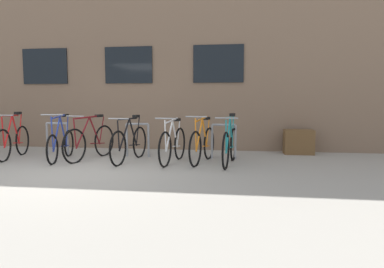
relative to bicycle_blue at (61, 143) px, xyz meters
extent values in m
plane|color=#9E998E|center=(0.94, -1.27, -0.37)|extent=(42.00, 42.00, 0.00)
cube|color=#7A604C|center=(0.94, 5.48, 2.54)|extent=(28.00, 7.10, 5.83)
cube|color=black|center=(-1.46, 1.91, 1.89)|extent=(1.30, 0.04, 0.97)
cube|color=black|center=(0.94, 1.91, 1.89)|extent=(1.30, 0.04, 0.97)
cube|color=black|center=(3.34, 1.91, 1.89)|extent=(1.30, 0.04, 0.97)
cylinder|color=gray|center=(-0.71, 0.63, 0.01)|extent=(0.05, 0.05, 0.77)
cylinder|color=gray|center=(-0.19, 0.63, 0.01)|extent=(0.05, 0.05, 0.77)
cylinder|color=gray|center=(-0.45, 0.63, 0.40)|extent=(0.52, 0.05, 0.05)
cylinder|color=gray|center=(1.29, 0.63, 0.01)|extent=(0.05, 0.05, 0.77)
cylinder|color=gray|center=(1.81, 0.63, 0.01)|extent=(0.05, 0.05, 0.77)
cylinder|color=gray|center=(1.55, 0.63, 0.40)|extent=(0.52, 0.05, 0.05)
cylinder|color=gray|center=(3.29, 0.63, 0.01)|extent=(0.05, 0.05, 0.77)
cylinder|color=gray|center=(3.81, 0.63, 0.01)|extent=(0.05, 0.05, 0.77)
cylinder|color=gray|center=(3.55, 0.63, 0.40)|extent=(0.52, 0.05, 0.05)
torus|color=black|center=(-0.09, 0.52, -0.07)|extent=(0.15, 0.64, 0.64)
torus|color=black|center=(0.09, -0.52, -0.07)|extent=(0.15, 0.64, 0.64)
cylinder|color=#233893|center=(0.04, -0.24, 0.25)|extent=(0.12, 0.51, 0.75)
cylinder|color=#233893|center=(-0.03, 0.17, 0.23)|extent=(0.10, 0.38, 0.70)
cylinder|color=#233893|center=(0.01, -0.07, 0.59)|extent=(0.18, 0.82, 0.08)
cylinder|color=#233893|center=(-0.05, 0.26, -0.09)|extent=(0.12, 0.53, 0.07)
cylinder|color=#233893|center=(-0.08, 0.43, 0.25)|extent=(0.06, 0.20, 0.65)
cylinder|color=#233893|center=(0.09, -0.50, 0.27)|extent=(0.04, 0.08, 0.69)
cube|color=black|center=(-0.06, 0.34, 0.60)|extent=(0.13, 0.21, 0.06)
cylinder|color=gray|center=(0.08, -0.47, 0.65)|extent=(0.44, 0.10, 0.03)
torus|color=black|center=(-1.32, 0.57, -0.03)|extent=(0.19, 0.72, 0.73)
torus|color=black|center=(-1.11, -0.38, -0.03)|extent=(0.19, 0.72, 0.73)
cylinder|color=red|center=(-1.17, -0.12, 0.26)|extent=(0.13, 0.46, 0.69)
cylinder|color=red|center=(-1.25, 0.24, 0.27)|extent=(0.11, 0.34, 0.71)
cylinder|color=red|center=(-1.20, 0.03, 0.61)|extent=(0.19, 0.74, 0.06)
cylinder|color=red|center=(-1.27, 0.33, -0.05)|extent=(0.13, 0.48, 0.08)
cylinder|color=red|center=(-1.30, 0.48, 0.29)|extent=(0.07, 0.20, 0.65)
cylinder|color=red|center=(-1.12, -0.36, 0.28)|extent=(0.04, 0.08, 0.62)
cube|color=black|center=(-1.28, 0.39, 0.65)|extent=(0.14, 0.22, 0.06)
cylinder|color=gray|center=(-1.13, -0.34, 0.62)|extent=(0.44, 0.12, 0.03)
torus|color=black|center=(0.72, 0.69, -0.02)|extent=(0.20, 0.74, 0.75)
torus|color=black|center=(0.49, -0.34, -0.02)|extent=(0.20, 0.74, 0.75)
cylinder|color=maroon|center=(0.55, -0.06, 0.26)|extent=(0.15, 0.50, 0.67)
cylinder|color=maroon|center=(0.64, 0.34, 0.25)|extent=(0.12, 0.38, 0.65)
cylinder|color=maroon|center=(0.59, 0.11, 0.57)|extent=(0.22, 0.81, 0.06)
cylinder|color=maroon|center=(0.66, 0.43, -0.04)|extent=(0.14, 0.52, 0.08)
cylinder|color=maroon|center=(0.70, 0.60, 0.27)|extent=(0.07, 0.20, 0.58)
cylinder|color=maroon|center=(0.49, -0.32, 0.28)|extent=(0.04, 0.08, 0.60)
cube|color=black|center=(0.68, 0.51, 0.59)|extent=(0.14, 0.22, 0.06)
cylinder|color=gray|center=(0.50, -0.30, 0.61)|extent=(0.44, 0.12, 0.03)
torus|color=black|center=(3.23, 0.58, -0.02)|extent=(0.19, 0.73, 0.73)
torus|color=black|center=(3.03, -0.35, -0.02)|extent=(0.19, 0.73, 0.73)
cylinder|color=orange|center=(3.09, -0.09, 0.26)|extent=(0.13, 0.45, 0.68)
cylinder|color=orange|center=(3.16, 0.26, 0.22)|extent=(0.10, 0.33, 0.61)
cylinder|color=orange|center=(3.12, 0.05, 0.56)|extent=(0.18, 0.72, 0.10)
cylinder|color=orange|center=(3.18, 0.35, -0.05)|extent=(0.12, 0.47, 0.08)
cylinder|color=orange|center=(3.21, 0.49, 0.25)|extent=(0.06, 0.20, 0.55)
cylinder|color=orange|center=(3.04, -0.33, 0.28)|extent=(0.04, 0.08, 0.61)
cube|color=black|center=(3.19, 0.40, 0.55)|extent=(0.14, 0.22, 0.06)
cylinder|color=gray|center=(3.04, -0.30, 0.62)|extent=(0.44, 0.11, 0.03)
torus|color=black|center=(3.77, 0.47, -0.02)|extent=(0.13, 0.74, 0.74)
torus|color=black|center=(3.64, -0.53, -0.02)|extent=(0.13, 0.74, 0.74)
cylinder|color=teal|center=(3.68, -0.26, 0.25)|extent=(0.10, 0.49, 0.67)
cylinder|color=teal|center=(3.73, 0.13, 0.27)|extent=(0.08, 0.36, 0.70)
cylinder|color=teal|center=(3.70, -0.09, 0.59)|extent=(0.13, 0.79, 0.07)
cylinder|color=teal|center=(3.74, 0.22, -0.05)|extent=(0.09, 0.51, 0.08)
cylinder|color=teal|center=(3.76, 0.38, 0.29)|extent=(0.05, 0.20, 0.63)
cylinder|color=teal|center=(3.65, -0.51, 0.28)|extent=(0.04, 0.08, 0.60)
cube|color=black|center=(3.75, 0.30, 0.64)|extent=(0.12, 0.21, 0.06)
cylinder|color=gray|center=(3.65, -0.48, 0.60)|extent=(0.44, 0.08, 0.03)
torus|color=black|center=(1.61, 0.59, -0.02)|extent=(0.12, 0.73, 0.73)
torus|color=black|center=(1.49, -0.49, -0.02)|extent=(0.12, 0.73, 0.73)
cylinder|color=black|center=(1.52, -0.20, 0.23)|extent=(0.09, 0.52, 0.64)
cylinder|color=black|center=(1.57, 0.23, 0.24)|extent=(0.08, 0.40, 0.65)
cylinder|color=black|center=(1.54, -0.02, 0.55)|extent=(0.13, 0.86, 0.05)
cylinder|color=black|center=(1.58, 0.32, -0.05)|extent=(0.09, 0.55, 0.08)
cylinder|color=black|center=(1.60, 0.50, 0.27)|extent=(0.05, 0.20, 0.59)
cylinder|color=black|center=(1.49, -0.47, 0.26)|extent=(0.04, 0.08, 0.57)
cube|color=black|center=(1.59, 0.41, 0.59)|extent=(0.12, 0.21, 0.06)
cylinder|color=gray|center=(1.50, -0.44, 0.57)|extent=(0.44, 0.08, 0.03)
torus|color=black|center=(2.58, 0.49, -0.03)|extent=(0.14, 0.73, 0.73)
torus|color=black|center=(2.45, -0.47, -0.03)|extent=(0.14, 0.73, 0.73)
cylinder|color=silver|center=(2.48, -0.21, 0.24)|extent=(0.10, 0.46, 0.65)
cylinder|color=silver|center=(2.53, 0.16, 0.21)|extent=(0.08, 0.34, 0.59)
cylinder|color=silver|center=(2.50, -0.05, 0.52)|extent=(0.13, 0.74, 0.10)
cylinder|color=silver|center=(2.54, 0.25, -0.05)|extent=(0.09, 0.48, 0.08)
cylinder|color=silver|center=(2.56, 0.40, 0.23)|extent=(0.05, 0.20, 0.53)
cylinder|color=silver|center=(2.45, -0.44, 0.26)|extent=(0.04, 0.08, 0.58)
cube|color=black|center=(2.55, 0.31, 0.52)|extent=(0.13, 0.21, 0.06)
cylinder|color=gray|center=(2.45, -0.42, 0.59)|extent=(0.44, 0.08, 0.03)
cube|color=brown|center=(5.34, 1.58, -0.07)|extent=(0.70, 0.44, 0.60)
camera|label=1|loc=(3.88, -6.93, 0.92)|focal=31.62mm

